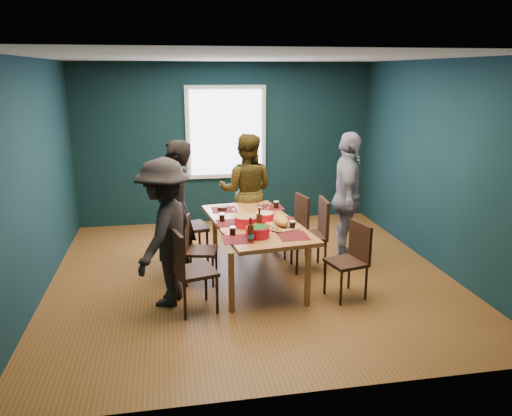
{
  "coord_description": "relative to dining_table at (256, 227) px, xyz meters",
  "views": [
    {
      "loc": [
        -1.0,
        -5.91,
        2.54
      ],
      "look_at": [
        0.04,
        -0.12,
        0.93
      ],
      "focal_mm": 35.0,
      "sensor_mm": 36.0,
      "label": 1
    }
  ],
  "objects": [
    {
      "name": "napkin_c",
      "position": [
        0.31,
        -0.73,
        0.07
      ],
      "size": [
        0.14,
        0.14,
        0.0
      ],
      "primitive_type": "cube",
      "rotation": [
        0.0,
        0.0,
        -0.05
      ],
      "color": "#DE5D60",
      "rests_on": "dining_table"
    },
    {
      "name": "chair_left_near",
      "position": [
        -0.89,
        -0.8,
        -0.13
      ],
      "size": [
        0.51,
        0.51,
        0.93
      ],
      "rotation": [
        0.0,
        0.0,
        0.26
      ],
      "color": "black",
      "rests_on": "floor"
    },
    {
      "name": "small_bowl",
      "position": [
        -0.35,
        0.61,
        0.1
      ],
      "size": [
        0.13,
        0.13,
        0.05
      ],
      "color": "black",
      "rests_on": "dining_table"
    },
    {
      "name": "chair_right_mid",
      "position": [
        0.82,
        0.14,
        -0.11
      ],
      "size": [
        0.45,
        0.45,
        0.95
      ],
      "rotation": [
        0.0,
        0.0,
        -0.06
      ],
      "color": "black",
      "rests_on": "floor"
    },
    {
      "name": "chair_right_near",
      "position": [
        1.0,
        -0.73,
        -0.16
      ],
      "size": [
        0.48,
        0.48,
        0.88
      ],
      "rotation": [
        0.0,
        0.0,
        0.24
      ],
      "color": "black",
      "rests_on": "floor"
    },
    {
      "name": "cola_glass_d",
      "position": [
        -0.41,
        0.09,
        0.13
      ],
      "size": [
        0.07,
        0.07,
        0.1
      ],
      "color": "black",
      "rests_on": "dining_table"
    },
    {
      "name": "bowl_dumpling",
      "position": [
        0.11,
        0.02,
        0.13
      ],
      "size": [
        0.26,
        0.26,
        0.24
      ],
      "color": "red",
      "rests_on": "dining_table"
    },
    {
      "name": "chair_left_far",
      "position": [
        -0.9,
        0.67,
        -0.06
      ],
      "size": [
        0.55,
        0.55,
        1.03
      ],
      "rotation": [
        0.0,
        0.0,
        0.19
      ],
      "color": "black",
      "rests_on": "floor"
    },
    {
      "name": "person_near_left",
      "position": [
        -1.11,
        -0.52,
        0.16
      ],
      "size": [
        1.01,
        1.23,
        1.66
      ],
      "primitive_type": "imported",
      "rotation": [
        0.0,
        0.0,
        4.28
      ],
      "color": "black",
      "rests_on": "floor"
    },
    {
      "name": "cola_glass_b",
      "position": [
        0.37,
        -0.38,
        0.13
      ],
      "size": [
        0.08,
        0.08,
        0.1
      ],
      "color": "black",
      "rests_on": "dining_table"
    },
    {
      "name": "chair_left_mid",
      "position": [
        -0.77,
        -0.01,
        -0.18
      ],
      "size": [
        0.46,
        0.46,
        0.84
      ],
      "rotation": [
        0.0,
        0.0,
        -0.23
      ],
      "color": "black",
      "rests_on": "floor"
    },
    {
      "name": "bowl_salad",
      "position": [
        -0.13,
        -0.15,
        0.14
      ],
      "size": [
        0.3,
        0.3,
        0.13
      ],
      "color": "red",
      "rests_on": "dining_table"
    },
    {
      "name": "cola_glass_a",
      "position": [
        -0.35,
        -0.47,
        0.12
      ],
      "size": [
        0.07,
        0.07,
        0.1
      ],
      "color": "black",
      "rests_on": "dining_table"
    },
    {
      "name": "person_far_left",
      "position": [
        -0.96,
        0.21,
        0.21
      ],
      "size": [
        0.63,
        0.75,
        1.75
      ],
      "primitive_type": "imported",
      "rotation": [
        0.0,
        0.0,
        4.32
      ],
      "color": "black",
      "rests_on": "floor"
    },
    {
      "name": "cutting_board",
      "position": [
        0.27,
        -0.23,
        0.13
      ],
      "size": [
        0.38,
        0.6,
        0.13
      ],
      "rotation": [
        0.0,
        0.0,
        0.35
      ],
      "color": "tan",
      "rests_on": "dining_table"
    },
    {
      "name": "chair_right_far",
      "position": [
        0.71,
        0.74,
        -0.17
      ],
      "size": [
        0.46,
        0.46,
        0.86
      ],
      "rotation": [
        0.0,
        0.0,
        0.22
      ],
      "color": "black",
      "rests_on": "floor"
    },
    {
      "name": "beer_bottle_a",
      "position": [
        -0.19,
        -0.73,
        0.17
      ],
      "size": [
        0.07,
        0.07,
        0.27
      ],
      "color": "#4B1E0D",
      "rests_on": "dining_table"
    },
    {
      "name": "dining_table",
      "position": [
        0.0,
        0.0,
        0.0
      ],
      "size": [
        1.2,
        2.05,
        0.74
      ],
      "rotation": [
        0.0,
        0.0,
        0.13
      ],
      "color": "#AB7233",
      "rests_on": "floor"
    },
    {
      "name": "room",
      "position": [
        -0.05,
        0.35,
        0.7
      ],
      "size": [
        5.01,
        5.01,
        2.71
      ],
      "color": "brown",
      "rests_on": "ground"
    },
    {
      "name": "beer_bottle_b",
      "position": [
        -0.02,
        -0.36,
        0.18
      ],
      "size": [
        0.07,
        0.07,
        0.28
      ],
      "color": "#4B1E0D",
      "rests_on": "dining_table"
    },
    {
      "name": "bowl_herbs",
      "position": [
        -0.08,
        -0.57,
        0.13
      ],
      "size": [
        0.27,
        0.27,
        0.12
      ],
      "color": "red",
      "rests_on": "dining_table"
    },
    {
      "name": "napkin_a",
      "position": [
        0.35,
        -0.01,
        0.07
      ],
      "size": [
        0.18,
        0.18,
        0.0
      ],
      "primitive_type": "cube",
      "rotation": [
        0.0,
        0.0,
        0.39
      ],
      "color": "#DE5D60",
      "rests_on": "dining_table"
    },
    {
      "name": "person_right",
      "position": [
        1.33,
        0.38,
        0.22
      ],
      "size": [
        0.71,
        1.12,
        1.78
      ],
      "primitive_type": "imported",
      "rotation": [
        0.0,
        0.0,
        1.28
      ],
      "color": "silver",
      "rests_on": "floor"
    },
    {
      "name": "napkin_b",
      "position": [
        -0.39,
        -0.31,
        0.07
      ],
      "size": [
        0.18,
        0.18,
        0.0
      ],
      "primitive_type": "cube",
      "rotation": [
        0.0,
        0.0,
        0.2
      ],
      "color": "#DE5D60",
      "rests_on": "dining_table"
    },
    {
      "name": "cola_glass_c",
      "position": [
        0.39,
        0.58,
        0.12
      ],
      "size": [
        0.07,
        0.07,
        0.1
      ],
      "color": "black",
      "rests_on": "dining_table"
    },
    {
      "name": "person_back",
      "position": [
        0.08,
        1.22,
        0.18
      ],
      "size": [
        0.97,
        0.84,
        1.69
      ],
      "primitive_type": "imported",
      "rotation": [
        0.0,
        0.0,
        2.86
      ],
      "color": "black",
      "rests_on": "floor"
    }
  ]
}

